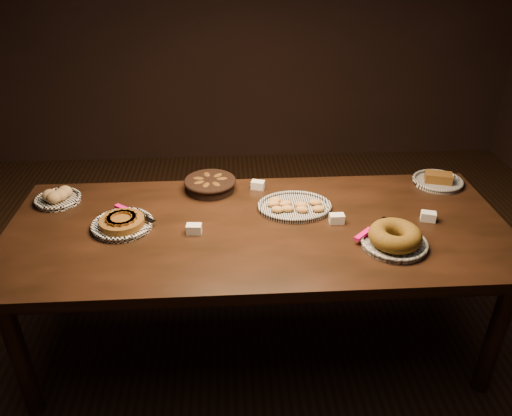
{
  "coord_description": "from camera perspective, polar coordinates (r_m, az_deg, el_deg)",
  "views": [
    {
      "loc": [
        -0.13,
        -2.01,
        2.02
      ],
      "look_at": [
        -0.01,
        0.05,
        0.82
      ],
      "focal_mm": 35.0,
      "sensor_mm": 36.0,
      "label": 1
    }
  ],
  "objects": [
    {
      "name": "loaf_plate",
      "position": [
        2.94,
        20.07,
        2.97
      ],
      "size": [
        0.27,
        0.27,
        0.06
      ],
      "rotation": [
        0.0,
        0.0,
        -0.29
      ],
      "color": "black",
      "rests_on": "buffet_table"
    },
    {
      "name": "ground",
      "position": [
        2.85,
        0.22,
        -14.91
      ],
      "size": [
        5.0,
        5.0,
        0.0
      ],
      "primitive_type": "plane",
      "color": "black",
      "rests_on": "ground"
    },
    {
      "name": "bundt_cake_plate",
      "position": [
        2.31,
        15.54,
        -3.33
      ],
      "size": [
        0.33,
        0.36,
        0.09
      ],
      "rotation": [
        0.0,
        0.0,
        0.33
      ],
      "color": "black",
      "rests_on": "buffet_table"
    },
    {
      "name": "tent_cards",
      "position": [
        2.44,
        1.13,
        -0.57
      ],
      "size": [
        1.62,
        0.48,
        0.04
      ],
      "color": "white",
      "rests_on": "buffet_table"
    },
    {
      "name": "bread_roll_plate",
      "position": [
        2.77,
        -21.73,
        1.17
      ],
      "size": [
        0.23,
        0.23,
        0.07
      ],
      "rotation": [
        0.0,
        0.0,
        -0.35
      ],
      "color": "white",
      "rests_on": "buffet_table"
    },
    {
      "name": "croissant_basket",
      "position": [
        2.69,
        -5.27,
        2.81
      ],
      "size": [
        0.3,
        0.3,
        0.07
      ],
      "rotation": [
        0.0,
        0.0,
        -0.17
      ],
      "color": "black",
      "rests_on": "buffet_table"
    },
    {
      "name": "madeleine_platter",
      "position": [
        2.52,
        4.38,
        0.2
      ],
      "size": [
        0.37,
        0.3,
        0.04
      ],
      "rotation": [
        0.0,
        0.0,
        0.33
      ],
      "color": "black",
      "rests_on": "buffet_table"
    },
    {
      "name": "buffet_table",
      "position": [
        2.42,
        0.25,
        -3.53
      ],
      "size": [
        2.4,
        1.0,
        0.75
      ],
      "color": "black",
      "rests_on": "ground"
    },
    {
      "name": "apple_tart_plate",
      "position": [
        2.45,
        -15.03,
        -1.67
      ],
      "size": [
        0.31,
        0.31,
        0.06
      ],
      "rotation": [
        0.0,
        0.0,
        -0.08
      ],
      "color": "white",
      "rests_on": "buffet_table"
    }
  ]
}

